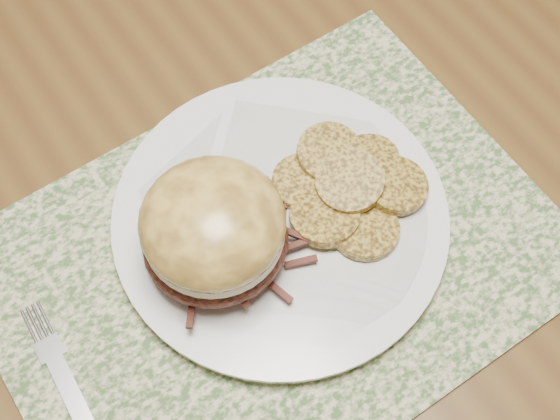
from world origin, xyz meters
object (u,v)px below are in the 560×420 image
(dining_table, at_px, (233,244))
(pork_sandwich, at_px, (214,231))
(dinner_plate, at_px, (280,219))
(fork, at_px, (73,397))

(dining_table, distance_m, pork_sandwich, 0.15)
(dinner_plate, xyz_separation_m, fork, (-0.21, -0.03, -0.01))
(pork_sandwich, bearing_deg, dinner_plate, 12.55)
(dinner_plate, height_order, pork_sandwich, pork_sandwich)
(dining_table, relative_size, pork_sandwich, 11.27)
(dining_table, relative_size, dinner_plate, 5.77)
(pork_sandwich, xyz_separation_m, fork, (-0.15, -0.03, -0.06))
(dining_table, height_order, fork, fork)
(dining_table, xyz_separation_m, fork, (-0.18, -0.07, 0.09))
(dinner_plate, xyz_separation_m, pork_sandwich, (-0.06, -0.00, 0.05))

